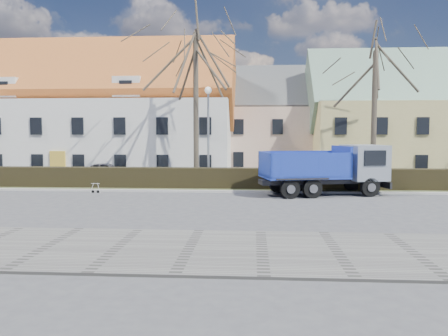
# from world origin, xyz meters

# --- Properties ---
(ground) EXTENTS (120.00, 120.00, 0.00)m
(ground) POSITION_xyz_m (0.00, 0.00, 0.00)
(ground) COLOR #434345
(sidewalk_near) EXTENTS (80.00, 5.00, 0.08)m
(sidewalk_near) POSITION_xyz_m (0.00, -8.50, 0.04)
(sidewalk_near) COLOR slate
(sidewalk_near) RESTS_ON ground
(curb_far) EXTENTS (80.00, 0.30, 0.12)m
(curb_far) POSITION_xyz_m (0.00, 4.60, 0.06)
(curb_far) COLOR #ACA8A3
(curb_far) RESTS_ON ground
(grass_strip) EXTENTS (80.00, 3.00, 0.10)m
(grass_strip) POSITION_xyz_m (0.00, 6.20, 0.05)
(grass_strip) COLOR #3E4627
(grass_strip) RESTS_ON ground
(hedge) EXTENTS (60.00, 0.90, 1.30)m
(hedge) POSITION_xyz_m (0.00, 6.00, 0.65)
(hedge) COLOR black
(hedge) RESTS_ON ground
(building_white) EXTENTS (26.80, 10.80, 9.50)m
(building_white) POSITION_xyz_m (-13.00, 16.00, 4.75)
(building_white) COLOR silver
(building_white) RESTS_ON ground
(building_pink) EXTENTS (10.80, 8.80, 8.00)m
(building_pink) POSITION_xyz_m (4.00, 20.00, 4.00)
(building_pink) COLOR #D6AF97
(building_pink) RESTS_ON ground
(building_yellow) EXTENTS (18.80, 10.80, 8.50)m
(building_yellow) POSITION_xyz_m (16.00, 17.00, 4.25)
(building_yellow) COLOR tan
(building_yellow) RESTS_ON ground
(tree_1) EXTENTS (9.20, 9.20, 12.65)m
(tree_1) POSITION_xyz_m (-2.00, 8.50, 6.33)
(tree_1) COLOR #40382C
(tree_1) RESTS_ON ground
(tree_2) EXTENTS (8.00, 8.00, 11.00)m
(tree_2) POSITION_xyz_m (10.00, 8.50, 5.50)
(tree_2) COLOR #40382C
(tree_2) RESTS_ON ground
(dump_truck) EXTENTS (7.91, 4.41, 2.99)m
(dump_truck) POSITION_xyz_m (5.78, 3.96, 1.49)
(dump_truck) COLOR #162C98
(dump_truck) RESTS_ON ground
(streetlight) EXTENTS (0.52, 0.52, 6.65)m
(streetlight) POSITION_xyz_m (-1.00, 7.00, 3.33)
(streetlight) COLOR gray
(streetlight) RESTS_ON ground
(cart_frame) EXTENTS (0.72, 0.42, 0.66)m
(cart_frame) POSITION_xyz_m (-7.67, 3.85, 0.33)
(cart_frame) COLOR silver
(cart_frame) RESTS_ON ground
(parked_car_a) EXTENTS (4.13, 1.99, 1.36)m
(parked_car_a) POSITION_xyz_m (-9.14, 10.99, 0.68)
(parked_car_a) COLOR #38383F
(parked_car_a) RESTS_ON ground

